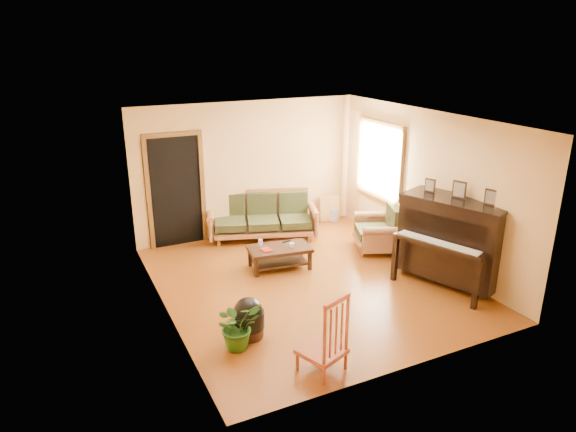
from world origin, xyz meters
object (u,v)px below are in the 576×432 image
coffee_table (279,257)px  piano (452,242)px  sofa (263,216)px  armchair (377,227)px  potted_plant (238,325)px  footstool (248,322)px  red_chair (322,332)px  ceramic_crock (333,215)px

coffee_table → piano: bearing=-37.1°
sofa → armchair: bearing=-22.6°
armchair → potted_plant: armchair is taller
sofa → footstool: (-1.53, -3.12, -0.24)m
coffee_table → red_chair: red_chair is taller
armchair → red_chair: 3.81m
sofa → ceramic_crock: size_ratio=7.95×
sofa → ceramic_crock: bearing=27.2°
piano → potted_plant: size_ratio=2.51×
ceramic_crock → piano: bearing=-87.0°
armchair → red_chair: (-2.66, -2.72, 0.05)m
sofa → footstool: size_ratio=4.89×
sofa → footstool: bearing=-97.4°
coffee_table → footstool: bearing=-125.8°
ceramic_crock → footstool: bearing=-134.1°
armchair → potted_plant: (-3.39, -1.86, -0.13)m
ceramic_crock → potted_plant: (-3.48, -3.56, 0.18)m
sofa → armchair: 2.18m
piano → footstool: 3.48m
armchair → piano: size_ratio=0.57×
sofa → potted_plant: size_ratio=3.29×
coffee_table → footstool: footstool is taller
armchair → piano: 1.65m
footstool → ceramic_crock: 4.70m
footstool → potted_plant: bearing=-138.8°
red_chair → footstool: bearing=95.2°
armchair → red_chair: bearing=-111.8°
armchair → ceramic_crock: 1.73m
sofa → piano: size_ratio=1.31×
ceramic_crock → potted_plant: size_ratio=0.41×
piano → sofa: bearing=101.2°
armchair → footstool: 3.59m
footstool → red_chair: bearing=-64.1°
armchair → coffee_table: bearing=-159.1°
potted_plant → coffee_table: bearing=52.7°
sofa → potted_plant: bearing=-99.1°
coffee_table → footstool: 2.13m
piano → red_chair: 3.15m
sofa → coffee_table: (-0.29, -1.39, -0.26)m
footstool → potted_plant: 0.31m
potted_plant → footstool: bearing=41.2°
coffee_table → piano: size_ratio=0.66×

